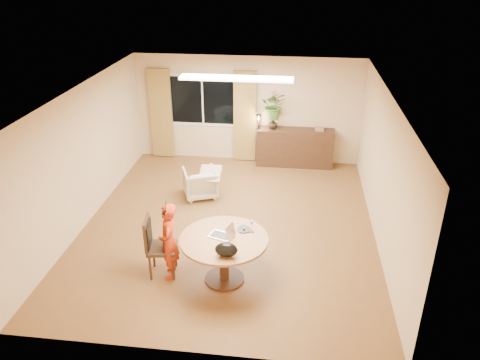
{
  "coord_description": "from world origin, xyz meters",
  "views": [
    {
      "loc": [
        1.16,
        -7.69,
        4.74
      ],
      "look_at": [
        0.24,
        -0.2,
        1.07
      ],
      "focal_mm": 35.0,
      "sensor_mm": 36.0,
      "label": 1
    }
  ],
  "objects_px": {
    "dining_table": "(224,247)",
    "sideboard": "(295,148)",
    "child": "(169,241)",
    "armchair": "(200,183)",
    "dining_chair": "(162,246)"
  },
  "relations": [
    {
      "from": "dining_table",
      "to": "sideboard",
      "type": "height_order",
      "value": "sideboard"
    },
    {
      "from": "armchair",
      "to": "sideboard",
      "type": "distance_m",
      "value": 2.75
    },
    {
      "from": "child",
      "to": "sideboard",
      "type": "distance_m",
      "value": 5.06
    },
    {
      "from": "sideboard",
      "to": "dining_table",
      "type": "bearing_deg",
      "value": -102.33
    },
    {
      "from": "armchair",
      "to": "sideboard",
      "type": "relative_size",
      "value": 0.37
    },
    {
      "from": "dining_chair",
      "to": "child",
      "type": "height_order",
      "value": "child"
    },
    {
      "from": "dining_table",
      "to": "armchair",
      "type": "height_order",
      "value": "dining_table"
    },
    {
      "from": "dining_chair",
      "to": "child",
      "type": "distance_m",
      "value": 0.19
    },
    {
      "from": "child",
      "to": "armchair",
      "type": "distance_m",
      "value": 2.8
    },
    {
      "from": "dining_table",
      "to": "sideboard",
      "type": "relative_size",
      "value": 0.75
    },
    {
      "from": "dining_table",
      "to": "sideboard",
      "type": "distance_m",
      "value": 4.81
    },
    {
      "from": "dining_table",
      "to": "dining_chair",
      "type": "height_order",
      "value": "dining_chair"
    },
    {
      "from": "child",
      "to": "sideboard",
      "type": "xyz_separation_m",
      "value": [
        1.91,
        4.68,
        -0.19
      ]
    },
    {
      "from": "dining_table",
      "to": "child",
      "type": "distance_m",
      "value": 0.88
    },
    {
      "from": "armchair",
      "to": "sideboard",
      "type": "bearing_deg",
      "value": -157.72
    }
  ]
}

